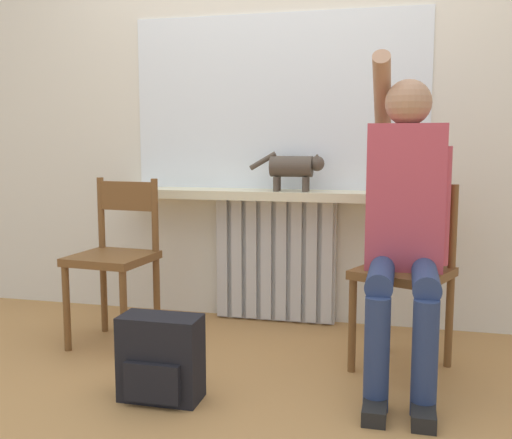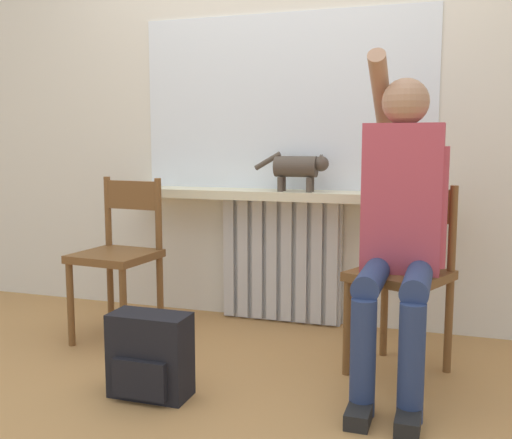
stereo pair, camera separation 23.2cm
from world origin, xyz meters
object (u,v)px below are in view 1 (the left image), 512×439
(cat, at_px, (294,167))
(backpack, at_px, (160,359))
(person, at_px, (405,214))
(chair_right, at_px, (406,271))
(chair_left, at_px, (116,256))

(cat, distance_m, backpack, 1.35)
(person, distance_m, cat, 0.85)
(chair_right, height_order, cat, cat)
(person, bearing_deg, cat, 136.01)
(chair_left, xyz_separation_m, cat, (0.86, 0.46, 0.45))
(backpack, bearing_deg, chair_left, 129.46)
(chair_left, distance_m, person, 1.48)
(cat, bearing_deg, chair_right, -37.27)
(chair_left, bearing_deg, backpack, -45.21)
(chair_left, relative_size, cat, 2.04)
(chair_left, xyz_separation_m, backpack, (0.50, -0.61, -0.29))
(person, xyz_separation_m, cat, (-0.60, 0.58, 0.17))
(backpack, bearing_deg, chair_right, 32.25)
(chair_right, height_order, person, person)
(chair_right, relative_size, cat, 2.04)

